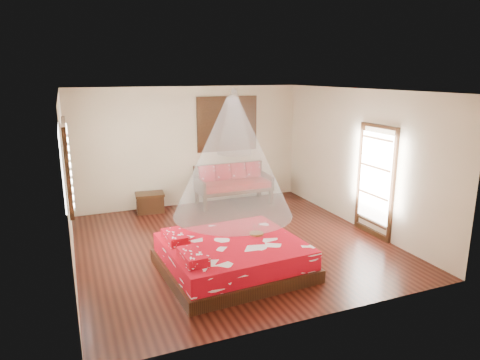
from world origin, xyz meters
The scene contains 10 objects.
room centered at (0.00, 0.00, 1.40)m, with size 5.54×5.54×2.84m.
bed centered at (-0.43, -1.09, 0.25)m, with size 2.28×2.09×0.64m.
daybed centered at (0.94, 2.38, 0.52)m, with size 1.79×0.80×0.95m.
storage_chest centered at (-1.06, 2.45, 0.23)m, with size 0.68×0.53×0.44m.
shutter_panel centered at (0.94, 2.72, 1.90)m, with size 1.52×0.06×1.32m.
window_left centered at (-2.71, 0.20, 1.70)m, with size 0.10×1.74×1.34m.
glazed_door centered at (2.72, -0.60, 1.07)m, with size 0.08×1.02×2.16m.
wine_tray centered at (0.07, -0.94, 0.55)m, with size 0.23×0.23×0.19m.
mosquito_net_main centered at (-0.41, -1.08, 1.85)m, with size 1.84×1.84×1.80m, color white.
mosquito_net_daybed centered at (0.94, 2.25, 2.00)m, with size 0.82×0.82×1.50m, color white.
Camera 1 is at (-2.69, -6.97, 3.08)m, focal length 32.00 mm.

